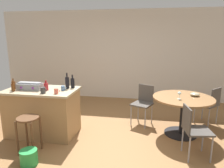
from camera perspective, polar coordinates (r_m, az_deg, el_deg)
ground_plane at (r=3.96m, az=-1.40°, el=-15.99°), size 8.80×8.80×0.00m
back_wall at (r=6.46m, az=3.89°, el=7.81°), size 8.00×0.10×2.70m
kitchen_island at (r=4.38m, az=-18.37°, el=-7.19°), size 1.37×0.80×0.92m
wooden_stool at (r=3.77m, az=-21.87°, el=-10.63°), size 0.36×0.36×0.62m
dining_table at (r=4.31m, az=18.70°, el=-5.66°), size 1.15×1.15×0.77m
folding_chair_near at (r=4.69m, az=8.56°, el=-4.70°), size 0.53×0.53×0.86m
folding_chair_far at (r=3.60m, az=21.36°, el=-11.10°), size 0.46×0.46×0.85m
folding_chair_left at (r=5.05m, az=25.16°, el=-4.69°), size 0.57×0.57×0.85m
toolbox at (r=4.29m, az=-21.49°, el=-0.55°), size 0.47×0.21×0.14m
bottle_0 at (r=4.42m, az=-25.30°, el=-0.30°), size 0.07×0.07×0.22m
bottle_1 at (r=4.20m, az=-10.71°, el=0.34°), size 0.08×0.08×0.26m
bottle_2 at (r=4.14m, az=-17.56°, el=-0.63°), size 0.08×0.08×0.19m
bottle_3 at (r=4.29m, az=-25.41°, el=-0.77°), size 0.07×0.07×0.20m
bottle_4 at (r=4.16m, az=-12.14°, el=0.40°), size 0.08×0.08×0.31m
cup_0 at (r=3.94m, az=-18.33°, el=-1.62°), size 0.13×0.09×0.11m
cup_1 at (r=3.84m, az=-15.00°, el=-1.89°), size 0.11×0.07×0.09m
cup_2 at (r=4.05m, az=-13.25°, el=-1.11°), size 0.11×0.07×0.09m
wine_glass at (r=4.08m, az=17.93°, el=-2.50°), size 0.07×0.07×0.14m
serving_bowl at (r=4.41m, az=21.70°, el=-2.64°), size 0.18×0.18×0.07m
plastic_bucket at (r=3.58m, az=-21.78°, el=-18.14°), size 0.26×0.26×0.24m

